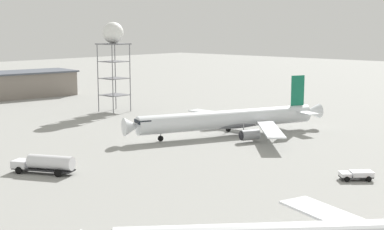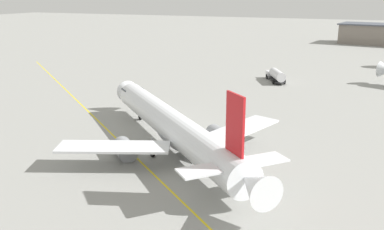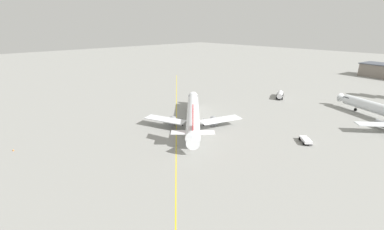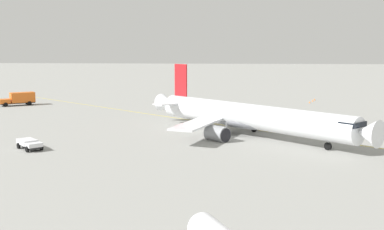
{
  "view_description": "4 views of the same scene",
  "coord_description": "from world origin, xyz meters",
  "px_view_note": "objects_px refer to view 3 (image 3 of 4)",
  "views": [
    {
      "loc": [
        20.95,
        -43.58,
        21.97
      ],
      "look_at": [
        -35.72,
        19.67,
        8.32
      ],
      "focal_mm": 51.7,
      "sensor_mm": 36.0,
      "label": 1
    },
    {
      "loc": [
        47.54,
        22.15,
        20.01
      ],
      "look_at": [
        -4.57,
        -0.05,
        3.68
      ],
      "focal_mm": 40.03,
      "sensor_mm": 36.0,
      "label": 2
    },
    {
      "loc": [
        52.46,
        55.23,
        30.0
      ],
      "look_at": [
        1.85,
        0.89,
        4.04
      ],
      "focal_mm": 24.06,
      "sensor_mm": 36.0,
      "label": 3
    },
    {
      "loc": [
        -78.77,
        2.09,
        14.57
      ],
      "look_at": [
        -13.57,
        7.0,
        5.19
      ],
      "focal_mm": 46.03,
      "sensor_mm": 36.0,
      "label": 4
    }
  ],
  "objects_px": {
    "airliner_main": "(193,115)",
    "safety_cone_near": "(13,150)",
    "pushback_tug_truck": "(306,140)",
    "fuel_tanker_truck": "(280,94)"
  },
  "relations": [
    {
      "from": "airliner_main",
      "to": "pushback_tug_truck",
      "type": "relative_size",
      "value": 7.23
    },
    {
      "from": "airliner_main",
      "to": "pushback_tug_truck",
      "type": "height_order",
      "value": "airliner_main"
    },
    {
      "from": "airliner_main",
      "to": "safety_cone_near",
      "type": "distance_m",
      "value": 49.23
    },
    {
      "from": "airliner_main",
      "to": "safety_cone_near",
      "type": "xyz_separation_m",
      "value": [
        46.0,
        -17.33,
        -2.74
      ]
    },
    {
      "from": "airliner_main",
      "to": "fuel_tanker_truck",
      "type": "distance_m",
      "value": 49.39
    },
    {
      "from": "airliner_main",
      "to": "pushback_tug_truck",
      "type": "bearing_deg",
      "value": -114.34
    },
    {
      "from": "pushback_tug_truck",
      "to": "safety_cone_near",
      "type": "relative_size",
      "value": 8.68
    },
    {
      "from": "airliner_main",
      "to": "fuel_tanker_truck",
      "type": "relative_size",
      "value": 3.55
    },
    {
      "from": "fuel_tanker_truck",
      "to": "safety_cone_near",
      "type": "relative_size",
      "value": 17.72
    },
    {
      "from": "fuel_tanker_truck",
      "to": "safety_cone_near",
      "type": "distance_m",
      "value": 97.4
    }
  ]
}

